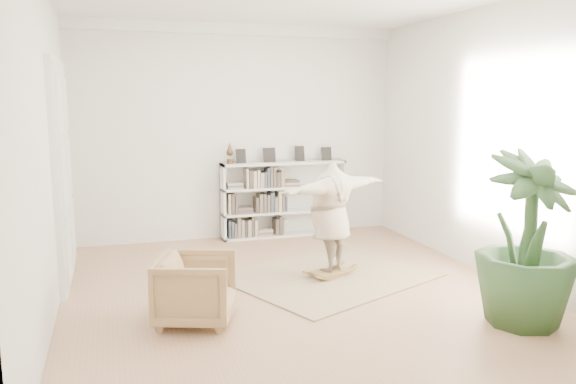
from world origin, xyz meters
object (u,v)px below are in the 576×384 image
object	(u,v)px
bookshelf	(284,200)
person	(331,213)
houseplant	(527,239)
armchair	(196,289)
rocker_board	(330,272)

from	to	relation	value
bookshelf	person	bearing A→B (deg)	-92.30
person	houseplant	size ratio (longest dim) A/B	0.99
bookshelf	houseplant	size ratio (longest dim) A/B	1.20
armchair	person	xyz separation A→B (m)	(1.94, 1.02, 0.51)
bookshelf	armchair	world-z (taller)	bookshelf
person	houseplant	distance (m)	2.49
armchair	rocker_board	size ratio (longest dim) A/B	1.32
armchair	houseplant	world-z (taller)	houseplant
bookshelf	rocker_board	world-z (taller)	bookshelf
rocker_board	houseplant	distance (m)	2.64
bookshelf	rocker_board	bearing A→B (deg)	-92.30
houseplant	armchair	bearing A→B (deg)	161.90
armchair	houseplant	size ratio (longest dim) A/B	0.44
houseplant	bookshelf	bearing A→B (deg)	105.43
bookshelf	person	distance (m)	2.47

